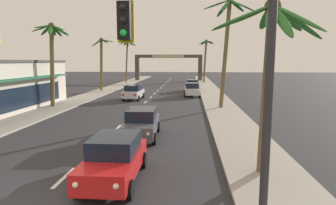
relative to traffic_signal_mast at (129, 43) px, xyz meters
The scene contains 16 objects.
sidewalk_right 21.29m from the traffic_signal_mast, 77.29° to the left, with size 3.20×110.00×0.14m, color #9E998E.
sidewalk_left 23.55m from the traffic_signal_mast, 118.60° to the left, with size 3.20×110.00×0.14m, color #9E998E.
lane_markings 21.31m from the traffic_signal_mast, 97.74° to the left, with size 4.28×89.11×0.01m.
traffic_signal_mast is the anchor object (origin of this frame).
sedan_lead_at_stop_bar 5.11m from the traffic_signal_mast, 112.85° to the left, with size 1.95×4.45×1.68m.
sedan_third_in_queue 10.02m from the traffic_signal_mast, 97.79° to the left, with size 2.06×4.49×1.68m.
sedan_oncoming_far 26.58m from the traffic_signal_mast, 100.86° to the left, with size 2.08×4.50×1.68m.
sedan_parked_nearest_kerb 36.12m from the traffic_signal_mast, 86.87° to the left, with size 2.04×4.49×1.68m.
sedan_parked_mid_kerb 29.82m from the traffic_signal_mast, 86.43° to the left, with size 2.07×4.50×1.68m.
palm_left_second 22.41m from the traffic_signal_mast, 120.33° to the left, with size 3.28×3.36×7.97m.
palm_left_third 36.46m from the traffic_signal_mast, 108.10° to the left, with size 3.38×3.34×7.78m.
palm_left_farthest 51.15m from the traffic_signal_mast, 102.21° to the left, with size 3.74×3.63×8.60m.
palm_right_nearest 5.90m from the traffic_signal_mast, 40.91° to the left, with size 4.30×4.38×6.71m.
palm_right_second 20.48m from the traffic_signal_mast, 76.11° to the left, with size 4.70×4.41×10.07m.
palm_right_farthest 51.95m from the traffic_signal_mast, 84.84° to the left, with size 3.41×3.47×8.66m.
town_gateway_arch 58.20m from the traffic_signal_mast, 93.19° to the left, with size 15.07×0.90×5.83m.
Camera 1 is at (4.77, -7.55, 4.44)m, focal length 31.05 mm.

